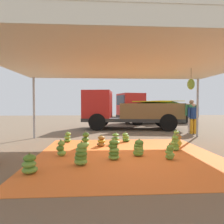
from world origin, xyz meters
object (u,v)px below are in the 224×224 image
object	(u,v)px
cargo_truck_far	(153,109)
banana_bunch_5	(177,141)
banana_bunch_7	(176,137)
banana_bunch_8	(85,140)
banana_bunch_2	(126,138)
banana_bunch_0	(175,143)
worker_1	(191,114)
banana_bunch_3	(170,153)
worker_0	(193,116)
banana_bunch_6	(114,150)
banana_bunch_4	(101,141)
cargo_truck_main	(128,110)
banana_bunch_11	(81,154)
banana_bunch_13	(139,148)
banana_bunch_9	(61,149)
banana_bunch_1	(68,138)
banana_bunch_10	(30,165)
banana_bunch_12	(116,139)

from	to	relation	value
cargo_truck_far	banana_bunch_5	bearing A→B (deg)	-99.89
banana_bunch_7	banana_bunch_8	bearing A→B (deg)	-169.85
banana_bunch_5	banana_bunch_8	size ratio (longest dim) A/B	0.93
banana_bunch_2	banana_bunch_8	size ratio (longest dim) A/B	0.77
banana_bunch_0	worker_1	xyz separation A→B (m)	(2.40, 3.94, 0.80)
banana_bunch_0	banana_bunch_3	world-z (taller)	banana_bunch_0
banana_bunch_0	worker_0	world-z (taller)	worker_0
banana_bunch_6	banana_bunch_4	bearing A→B (deg)	100.34
banana_bunch_3	cargo_truck_main	xyz separation A→B (m)	(-0.17, 7.18, 0.98)
banana_bunch_11	banana_bunch_2	bearing A→B (deg)	63.79
banana_bunch_6	banana_bunch_11	bearing A→B (deg)	-151.88
banana_bunch_0	cargo_truck_far	world-z (taller)	cargo_truck_far
banana_bunch_13	banana_bunch_11	bearing A→B (deg)	-154.25
cargo_truck_main	banana_bunch_9	bearing A→B (deg)	-113.62
banana_bunch_1	banana_bunch_13	distance (m)	3.40
banana_bunch_3	worker_0	bearing A→B (deg)	58.47
cargo_truck_main	cargo_truck_far	bearing A→B (deg)	54.58
banana_bunch_5	cargo_truck_main	world-z (taller)	cargo_truck_main
banana_bunch_9	banana_bunch_10	bearing A→B (deg)	-105.51
banana_bunch_7	banana_bunch_10	size ratio (longest dim) A/B	1.12
banana_bunch_12	worker_0	xyz separation A→B (m)	(4.30, 2.58, 0.74)
banana_bunch_10	banana_bunch_2	bearing A→B (deg)	54.48
banana_bunch_6	cargo_truck_main	bearing A→B (deg)	79.04
cargo_truck_far	banana_bunch_4	bearing A→B (deg)	-115.63
banana_bunch_9	cargo_truck_far	bearing A→B (deg)	61.88
banana_bunch_8	banana_bunch_1	bearing A→B (deg)	128.70
banana_bunch_0	banana_bunch_9	distance (m)	3.64
banana_bunch_5	banana_bunch_10	size ratio (longest dim) A/B	1.09
banana_bunch_10	cargo_truck_main	bearing A→B (deg)	67.79
worker_1	banana_bunch_4	bearing A→B (deg)	-147.08
banana_bunch_11	banana_bunch_12	world-z (taller)	banana_bunch_11
banana_bunch_3	banana_bunch_13	world-z (taller)	banana_bunch_13
banana_bunch_4	banana_bunch_7	bearing A→B (deg)	10.50
banana_bunch_1	banana_bunch_8	xyz separation A→B (m)	(0.79, -0.98, 0.06)
banana_bunch_2	cargo_truck_main	size ratio (longest dim) A/B	0.07
banana_bunch_6	worker_0	distance (m)	6.60
banana_bunch_12	banana_bunch_13	distance (m)	1.94
banana_bunch_3	banana_bunch_9	xyz separation A→B (m)	(-3.05, 0.58, 0.02)
banana_bunch_0	banana_bunch_9	world-z (taller)	banana_bunch_0
banana_bunch_7	banana_bunch_10	distance (m)	5.69
banana_bunch_2	banana_bunch_13	bearing A→B (deg)	-88.18
banana_bunch_5	banana_bunch_10	distance (m)	4.86
banana_bunch_12	worker_0	bearing A→B (deg)	30.94
banana_bunch_3	worker_1	size ratio (longest dim) A/B	0.26
worker_0	banana_bunch_0	bearing A→B (deg)	-122.69
banana_bunch_12	worker_0	distance (m)	5.07
banana_bunch_3	worker_0	xyz separation A→B (m)	(2.99, 4.87, 0.74)
banana_bunch_10	cargo_truck_main	distance (m)	8.76
banana_bunch_0	cargo_truck_far	size ratio (longest dim) A/B	0.08
banana_bunch_5	worker_1	xyz separation A→B (m)	(2.17, 3.53, 0.81)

